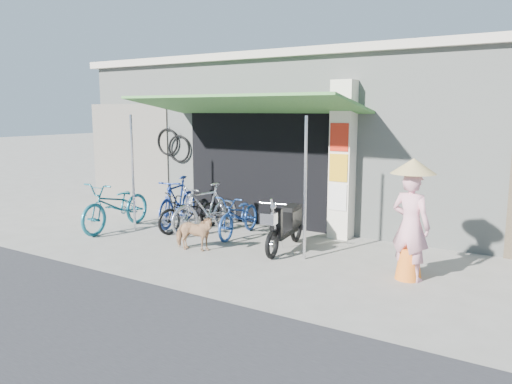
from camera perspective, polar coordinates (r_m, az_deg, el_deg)
The scene contains 13 objects.
ground at distance 8.21m, azimuth -2.54°, elevation -7.99°, with size 80.00×80.00×0.00m, color gray.
bicycle_shop at distance 12.39m, azimuth 10.94°, elevation 6.34°, with size 12.30×5.30×3.66m.
shop_pillar at distance 9.65m, azimuth 9.91°, elevation 3.56°, with size 0.42×0.44×3.00m.
awning at distance 9.70m, azimuth -1.59°, elevation 9.74°, with size 4.60×1.88×2.72m.
neighbour_left at distance 13.13m, azimuth -14.25°, elevation 4.04°, with size 2.60×0.06×2.60m, color #6B665B.
bike_teal at distance 10.66m, azimuth -15.64°, elevation -1.48°, with size 0.68×1.94×1.02m, color #1B6B7D.
bike_blue at distance 10.80m, azimuth -8.94°, elevation -1.06°, with size 0.49×1.72×1.03m, color navy.
bike_black at distance 10.28m, azimuth -7.49°, elevation -2.18°, with size 0.54×1.56×0.82m, color black.
bike_silver at distance 10.02m, azimuth -5.77°, elevation -1.90°, with size 0.47×1.67×1.00m, color silver.
bike_navy at distance 9.75m, azimuth -1.91°, elevation -2.68°, with size 0.55×1.58×0.83m, color navy.
street_dog at distance 8.82m, azimuth -7.11°, elevation -4.70°, with size 0.34×0.75×0.63m, color tan.
moped at distance 8.84m, azimuth 3.43°, elevation -3.85°, with size 0.51×1.66×0.94m.
nun at distance 7.51m, azimuth 17.28°, elevation -3.12°, with size 0.65×0.64×1.78m.
Camera 1 is at (4.46, -6.45, 2.44)m, focal length 35.00 mm.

